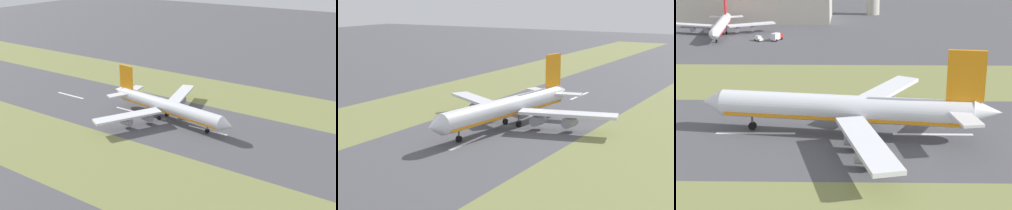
{
  "view_description": "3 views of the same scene",
  "coord_description": "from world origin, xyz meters",
  "views": [
    {
      "loc": [
        134.38,
        88.74,
        68.99
      ],
      "look_at": [
        -0.56,
        2.04,
        7.0
      ],
      "focal_mm": 42.0,
      "sensor_mm": 36.0,
      "label": 1
    },
    {
      "loc": [
        -82.89,
        146.57,
        41.0
      ],
      "look_at": [
        -0.56,
        2.04,
        7.0
      ],
      "focal_mm": 60.0,
      "sensor_mm": 36.0,
      "label": 2
    },
    {
      "loc": [
        -118.19,
        -0.06,
        44.9
      ],
      "look_at": [
        -0.56,
        2.04,
        7.0
      ],
      "focal_mm": 60.0,
      "sensor_mm": 36.0,
      "label": 3
    }
  ],
  "objects": [
    {
      "name": "centreline_dash_mid",
      "position": [
        0.0,
        -17.96,
        0.01
      ],
      "size": [
        1.2,
        18.0,
        0.01
      ],
      "primitive_type": "cube",
      "color": "silver",
      "rests_on": "ground"
    },
    {
      "name": "centreline_dash_near",
      "position": [
        0.0,
        -57.96,
        0.01
      ],
      "size": [
        1.2,
        18.0,
        0.01
      ],
      "primitive_type": "cube",
      "color": "silver",
      "rests_on": "ground"
    },
    {
      "name": "grass_median_east",
      "position": [
        45.0,
        0.0,
        0.0
      ],
      "size": [
        40.0,
        600.0,
        0.01
      ],
      "primitive_type": "cube",
      "color": "olive",
      "rests_on": "ground"
    },
    {
      "name": "grass_median_west",
      "position": [
        -45.0,
        0.0,
        0.0
      ],
      "size": [
        40.0,
        600.0,
        0.01
      ],
      "primitive_type": "cube",
      "color": "olive",
      "rests_on": "ground"
    },
    {
      "name": "ground_plane",
      "position": [
        0.0,
        0.0,
        0.0
      ],
      "size": [
        800.0,
        800.0,
        0.0
      ],
      "primitive_type": "plane",
      "color": "#4C4C51"
    },
    {
      "name": "airplane_main_jet",
      "position": [
        -0.82,
        0.16,
        6.02
      ],
      "size": [
        63.51,
        67.11,
        20.2
      ],
      "color": "silver",
      "rests_on": "ground"
    },
    {
      "name": "centreline_dash_far",
      "position": [
        0.0,
        22.04,
        0.01
      ],
      "size": [
        1.2,
        18.0,
        0.01
      ],
      "primitive_type": "cube",
      "color": "silver",
      "rests_on": "ground"
    }
  ]
}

